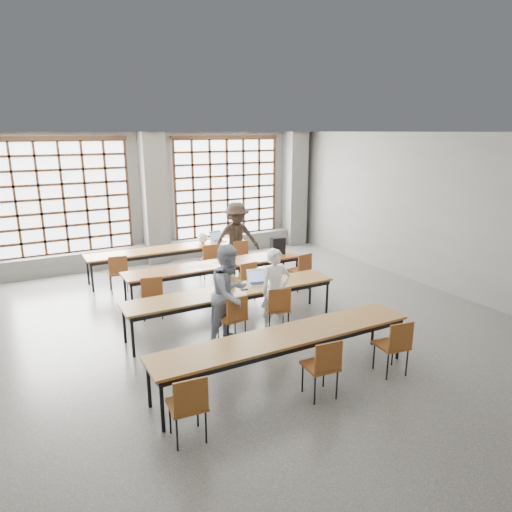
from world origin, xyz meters
The scene contains 38 objects.
floor centered at (0.00, 0.00, 0.00)m, with size 11.00×11.00×0.00m, color #4A4A48.
ceiling centered at (0.00, 0.00, 3.50)m, with size 11.00×11.00×0.00m, color silver.
wall_back centered at (0.00, 5.50, 1.75)m, with size 10.00×10.00×0.00m, color slate.
wall_right centered at (5.00, 0.00, 1.75)m, with size 11.00×11.00×0.00m, color slate.
column_mid centered at (0.00, 5.22, 1.75)m, with size 0.60×0.55×3.50m, color #5A5A57.
column_right centered at (4.50, 5.22, 1.75)m, with size 0.60×0.55×3.50m, color #5A5A57.
window_left centered at (-2.25, 5.42, 1.90)m, with size 3.32×0.12×3.00m.
window_right centered at (2.25, 5.42, 1.90)m, with size 3.32×0.12×3.00m.
sill_ledge centered at (0.00, 5.30, 0.25)m, with size 9.80×0.35×0.50m, color #5A5A57.
desk_row_a centered at (-0.10, 3.78, 0.66)m, with size 4.00×0.70×0.73m.
desk_row_b centered at (0.35, 1.96, 0.66)m, with size 4.00×0.70×0.73m.
desk_row_c centered at (-0.06, 0.25, 0.66)m, with size 4.00×0.70×0.73m.
desk_row_d centered at (-0.22, -1.82, 0.66)m, with size 4.00×0.70×0.73m.
chair_back_left centered at (-1.51, 3.15, 0.54)m, with size 0.46×0.46×0.88m.
chair_back_mid centered at (0.69, 3.15, 0.54)m, with size 0.45×0.45×0.88m.
chair_back_right centered at (1.50, 3.15, 0.54)m, with size 0.42×0.43×0.88m.
chair_mid_left centered at (-1.26, 1.33, 0.54)m, with size 0.49×0.49×0.88m.
chair_mid_centre centered at (0.76, 1.33, 0.54)m, with size 0.45×0.45×0.88m.
chair_mid_right centered at (2.16, 1.33, 0.54)m, with size 0.48×0.48×0.88m.
chair_front_left centered at (-0.35, -0.38, 0.54)m, with size 0.45×0.46×0.88m.
chair_front_right centered at (0.52, -0.38, 0.54)m, with size 0.52×0.53×0.88m.
chair_near_left centered at (-1.92, -2.45, 0.54)m, with size 0.45×0.46×0.88m.
chair_near_mid centered at (-0.03, -2.45, 0.54)m, with size 0.46×0.46×0.88m.
chair_near_right centered at (1.27, -2.45, 0.54)m, with size 0.47×0.48×0.88m.
student_male centered at (0.54, -0.25, 0.77)m, with size 0.56×0.37×1.54m, color white.
student_female centered at (-0.36, -0.25, 0.86)m, with size 0.84×0.65×1.72m, color navy.
student_back centered at (1.50, 3.28, 0.90)m, with size 1.17×0.67×1.81m, color black.
laptop_front centered at (0.50, 0.36, 0.79)m, with size 0.41×0.36×0.26m.
laptop_back centered at (1.24, 3.89, 0.79)m, with size 0.41×0.37×0.26m.
mouse centered at (0.89, 0.23, 0.75)m, with size 0.10×0.06×0.04m, color white.
green_box centered at (-0.11, 0.33, 0.78)m, with size 0.25×0.09×0.09m, color #2A8136.
phone centered at (0.12, 0.15, 0.74)m, with size 0.13×0.06×0.01m, color black.
paper_sheet_a centered at (-0.25, 2.01, 0.73)m, with size 0.30×0.21×0.00m, color white.
paper_sheet_b centered at (0.05, 1.91, 0.73)m, with size 0.30×0.21×0.00m, color white.
paper_sheet_c centered at (0.45, 1.96, 0.73)m, with size 0.30×0.21×0.00m, color silver.
backpack centered at (1.95, 2.01, 0.93)m, with size 0.32×0.20×0.40m, color black.
plastic_bag centered at (0.80, 3.83, 0.87)m, with size 0.26×0.21×0.29m, color white.
red_pouch centered at (-1.92, -2.37, 0.50)m, with size 0.20×0.08×0.06m, color #AF2515.
Camera 1 is at (-3.43, -6.83, 3.51)m, focal length 32.00 mm.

